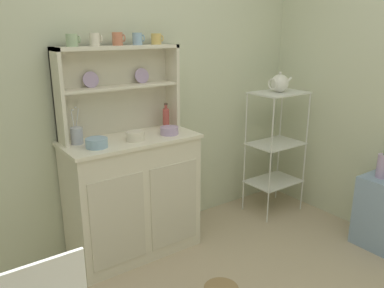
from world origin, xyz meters
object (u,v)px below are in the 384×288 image
object	(u,v)px
hutch_shelf_unit	(117,83)
jam_bottle	(166,118)
flower_vase	(383,165)
bowl_mixing_large	(97,143)
cup_sage_0	(72,40)
porcelain_teapot	(280,83)
bakers_rack	(276,139)
hutch_cabinet	(133,195)
utensil_jar	(77,135)

from	to	relation	value
hutch_shelf_unit	jam_bottle	bearing A→B (deg)	-12.21
flower_vase	bowl_mixing_large	bearing A→B (deg)	153.62
cup_sage_0	porcelain_teapot	bearing A→B (deg)	-8.21
bakers_rack	cup_sage_0	size ratio (longest dim) A/B	12.64
hutch_cabinet	jam_bottle	bearing A→B (deg)	13.94
utensil_jar	jam_bottle	bearing A→B (deg)	0.68
jam_bottle	cup_sage_0	bearing A→B (deg)	176.86
cup_sage_0	jam_bottle	world-z (taller)	cup_sage_0
cup_sage_0	hutch_cabinet	bearing A→B (deg)	-21.59
utensil_jar	porcelain_teapot	xyz separation A→B (m)	(1.70, -0.20, 0.23)
bakers_rack	bowl_mixing_large	distance (m)	1.65
bakers_rack	flower_vase	bearing A→B (deg)	-76.48
hutch_shelf_unit	porcelain_teapot	xyz separation A→B (m)	(1.36, -0.28, -0.08)
bowl_mixing_large	cup_sage_0	bearing A→B (deg)	100.02
bowl_mixing_large	hutch_cabinet	bearing A→B (deg)	14.95
bakers_rack	cup_sage_0	xyz separation A→B (m)	(-1.67, 0.24, 0.87)
hutch_cabinet	bakers_rack	size ratio (longest dim) A/B	0.86
jam_bottle	utensil_jar	xyz separation A→B (m)	(-0.70, -0.01, -0.02)
hutch_shelf_unit	cup_sage_0	bearing A→B (deg)	-172.76
bowl_mixing_large	porcelain_teapot	xyz separation A→B (m)	(1.63, -0.04, 0.26)
bakers_rack	porcelain_teapot	size ratio (longest dim) A/B	4.56
bakers_rack	flower_vase	xyz separation A→B (m)	(0.21, -0.87, -0.03)
hutch_shelf_unit	jam_bottle	xyz separation A→B (m)	(0.35, -0.08, -0.28)
utensil_jar	porcelain_teapot	bearing A→B (deg)	-6.56
hutch_cabinet	flower_vase	xyz separation A→B (m)	(1.57, -0.99, 0.19)
bakers_rack	flower_vase	size ratio (longest dim) A/B	3.62
jam_bottle	porcelain_teapot	distance (m)	1.05
porcelain_teapot	bowl_mixing_large	bearing A→B (deg)	178.43
bowl_mixing_large	flower_vase	xyz separation A→B (m)	(1.84, -0.91, -0.27)
jam_bottle	utensil_jar	distance (m)	0.70
bakers_rack	porcelain_teapot	bearing A→B (deg)	180.00
utensil_jar	bowl_mixing_large	bearing A→B (deg)	-64.16
bakers_rack	cup_sage_0	bearing A→B (deg)	171.80
jam_bottle	bakers_rack	bearing A→B (deg)	-11.43
bakers_rack	bowl_mixing_large	bearing A→B (deg)	178.43
bowl_mixing_large	hutch_shelf_unit	bearing A→B (deg)	40.55
bakers_rack	utensil_jar	xyz separation A→B (m)	(-1.71, 0.20, 0.27)
porcelain_teapot	hutch_cabinet	bearing A→B (deg)	175.03
bakers_rack	bowl_mixing_large	size ratio (longest dim) A/B	7.80
hutch_shelf_unit	bakers_rack	size ratio (longest dim) A/B	0.80
porcelain_teapot	flower_vase	xyz separation A→B (m)	(0.21, -0.87, -0.52)
porcelain_teapot	jam_bottle	bearing A→B (deg)	168.55
cup_sage_0	utensil_jar	bearing A→B (deg)	-131.13
hutch_shelf_unit	hutch_cabinet	bearing A→B (deg)	-90.00
cup_sage_0	utensil_jar	size ratio (longest dim) A/B	0.36
bowl_mixing_large	jam_bottle	world-z (taller)	jam_bottle
utensil_jar	hutch_shelf_unit	bearing A→B (deg)	13.51
hutch_shelf_unit	bowl_mixing_large	size ratio (longest dim) A/B	6.24
hutch_cabinet	bakers_rack	distance (m)	1.38
hutch_shelf_unit	jam_bottle	size ratio (longest dim) A/B	4.56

